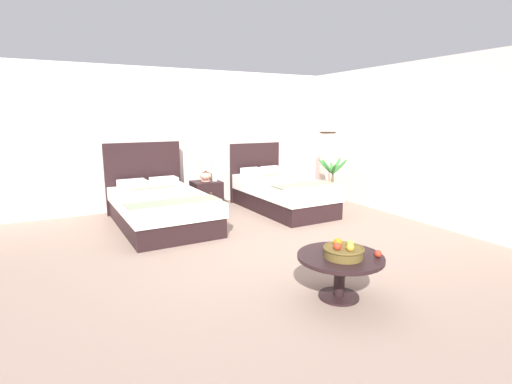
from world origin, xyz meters
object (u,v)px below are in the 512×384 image
at_px(table_lamp, 206,170).
at_px(floor_lamp_corner, 327,166).
at_px(potted_palm, 332,190).
at_px(fruit_bowl, 344,251).
at_px(bed_near_corner, 281,193).
at_px(nightstand, 207,194).
at_px(bed_near_window, 160,207).
at_px(loose_apple, 378,254).
at_px(coffee_table, 340,265).
at_px(vase, 215,177).

relative_size(table_lamp, floor_lamp_corner, 0.27).
xyz_separation_m(table_lamp, potted_palm, (2.27, -0.97, -0.43)).
bearing_deg(floor_lamp_corner, fruit_bowl, -125.48).
relative_size(bed_near_corner, fruit_bowl, 5.72).
relative_size(bed_near_corner, nightstand, 4.15).
height_order(bed_near_window, fruit_bowl, bed_near_window).
height_order(loose_apple, potted_palm, potted_palm).
height_order(table_lamp, loose_apple, table_lamp).
distance_m(bed_near_window, coffee_table, 3.47).
relative_size(bed_near_window, coffee_table, 2.76).
distance_m(nightstand, fruit_bowl, 4.19).
bearing_deg(table_lamp, potted_palm, -23.19).
distance_m(coffee_table, loose_apple, 0.37).
distance_m(nightstand, loose_apple, 4.34).
distance_m(bed_near_window, fruit_bowl, 3.52).
xyz_separation_m(nightstand, table_lamp, (-0.00, 0.02, 0.47)).
height_order(bed_near_corner, potted_palm, bed_near_corner).
height_order(fruit_bowl, loose_apple, fruit_bowl).
xyz_separation_m(coffee_table, potted_palm, (2.41, 3.18, -0.03)).
distance_m(coffee_table, fruit_bowl, 0.16).
xyz_separation_m(loose_apple, floor_lamp_corner, (2.35, 3.85, 0.24)).
distance_m(vase, fruit_bowl, 4.16).
relative_size(nightstand, table_lamp, 1.38).
bearing_deg(bed_near_window, fruit_bowl, -74.83).
distance_m(loose_apple, potted_palm, 4.00).
distance_m(nightstand, coffee_table, 4.13).
relative_size(nightstand, coffee_table, 0.64).
xyz_separation_m(nightstand, loose_apple, (0.13, -4.33, 0.21)).
height_order(bed_near_corner, nightstand, bed_near_corner).
bearing_deg(table_lamp, floor_lamp_corner, -11.35).
height_order(table_lamp, fruit_bowl, table_lamp).
xyz_separation_m(bed_near_corner, nightstand, (-1.19, 0.80, -0.07)).
xyz_separation_m(nightstand, vase, (0.16, -0.04, 0.34)).
xyz_separation_m(nightstand, fruit_bowl, (-0.16, -4.18, 0.24)).
xyz_separation_m(bed_near_corner, floor_lamp_corner, (1.30, 0.32, 0.38)).
bearing_deg(fruit_bowl, table_lamp, 87.87).
distance_m(fruit_bowl, potted_palm, 4.04).
bearing_deg(fruit_bowl, bed_near_corner, 68.33).
bearing_deg(fruit_bowl, loose_apple, -27.07).
bearing_deg(nightstand, coffee_table, -92.03).
bearing_deg(table_lamp, nightstand, -90.00).
xyz_separation_m(bed_near_window, floor_lamp_corner, (3.56, 0.31, 0.41)).
bearing_deg(potted_palm, fruit_bowl, -126.90).
bearing_deg(nightstand, vase, -14.09).
distance_m(bed_near_corner, table_lamp, 1.50).
relative_size(table_lamp, loose_apple, 5.55).
height_order(bed_near_window, floor_lamp_corner, floor_lamp_corner).
bearing_deg(bed_near_corner, table_lamp, 145.24).
bearing_deg(loose_apple, coffee_table, 144.50).
xyz_separation_m(bed_near_corner, fruit_bowl, (-1.34, -3.38, 0.17)).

